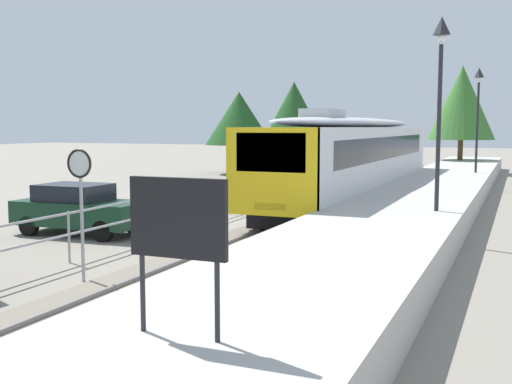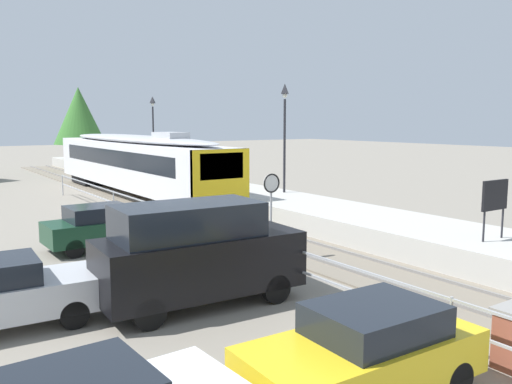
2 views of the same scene
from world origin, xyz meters
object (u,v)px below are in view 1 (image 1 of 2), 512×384
Objects in this scene: platform_lamp_mid_platform at (440,77)px; parked_hatchback_dark_green at (80,209)px; platform_lamp_far_end at (478,100)px; platform_notice_board at (178,224)px; commuter_train at (356,152)px; speed_limit_sign at (80,182)px.

platform_lamp_mid_platform is 11.18m from parked_hatchback_dark_green.
platform_lamp_far_end is 28.20m from platform_notice_board.
platform_notice_board is 0.45× the size of parked_hatchback_dark_green.
commuter_train is 5.00× the size of parked_hatchback_dark_green.
speed_limit_sign is at bearing -104.89° from platform_lamp_far_end.
platform_lamp_far_end reaches higher than parked_hatchback_dark_green.
parked_hatchback_dark_green is (-8.77, 9.18, -1.40)m from platform_notice_board.
commuter_train reaches higher than platform_notice_board.
platform_notice_board reaches higher than parked_hatchback_dark_green.
parked_hatchback_dark_green is at bearing 133.71° from platform_notice_board.
platform_lamp_mid_platform is at bearing 50.30° from speed_limit_sign.
platform_notice_board is (-1.33, -28.06, -2.44)m from platform_lamp_far_end.
speed_limit_sign is at bearing -96.46° from commuter_train.
platform_notice_board is at bearing -42.20° from speed_limit_sign.
platform_lamp_far_end reaches higher than platform_notice_board.
platform_lamp_mid_platform is 1.32× the size of parked_hatchback_dark_green.
commuter_train is 7.19× the size of speed_limit_sign.
platform_lamp_mid_platform is at bearing -62.46° from commuter_train.
commuter_train is 20.80m from platform_notice_board.
commuter_train is 9.94m from platform_lamp_mid_platform.
commuter_train is 3.77× the size of platform_lamp_far_end.
parked_hatchback_dark_green is at bearing -118.16° from platform_lamp_far_end.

